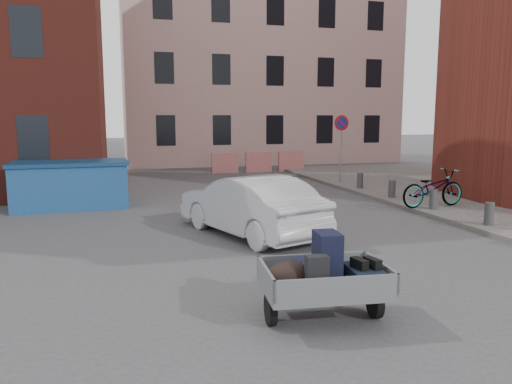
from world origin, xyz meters
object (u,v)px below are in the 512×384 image
object	(u,v)px
trailer	(323,277)
dumpster	(71,184)
silver_car	(250,205)
bicycle	(433,188)

from	to	relation	value
trailer	dumpster	bearing A→B (deg)	117.40
silver_car	bicycle	size ratio (longest dim) A/B	2.04
trailer	dumpster	xyz separation A→B (m)	(-3.90, 9.88, 0.10)
dumpster	silver_car	xyz separation A→B (m)	(4.23, -4.87, -0.01)
trailer	silver_car	distance (m)	5.02
trailer	bicycle	distance (m)	8.99
silver_car	bicycle	distance (m)	6.07
trailer	silver_car	world-z (taller)	silver_car
bicycle	silver_car	bearing A→B (deg)	99.49
dumpster	bicycle	world-z (taller)	dumpster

